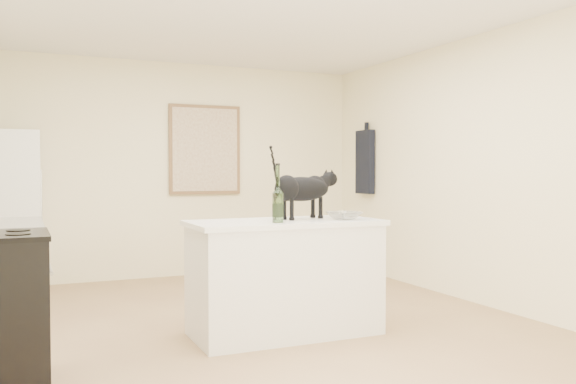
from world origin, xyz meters
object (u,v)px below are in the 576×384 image
at_px(fridge, 4,213).
at_px(wine_bottle, 278,197).
at_px(black_cat, 302,192).
at_px(glass_bowl, 344,216).

relative_size(fridge, wine_bottle, 4.35).
relative_size(fridge, black_cat, 2.75).
xyz_separation_m(fridge, wine_bottle, (1.92, -2.73, 0.25)).
xyz_separation_m(fridge, glass_bowl, (2.51, -2.68, 0.08)).
distance_m(wine_bottle, glass_bowl, 0.62).
distance_m(fridge, wine_bottle, 3.34).
xyz_separation_m(black_cat, glass_bowl, (0.29, -0.18, -0.19)).
bearing_deg(glass_bowl, wine_bottle, -175.39).
bearing_deg(fridge, glass_bowl, -46.82).
height_order(fridge, wine_bottle, fridge).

